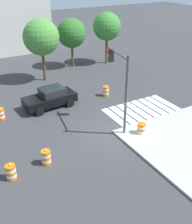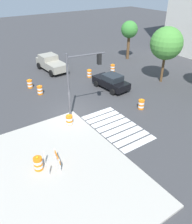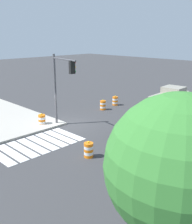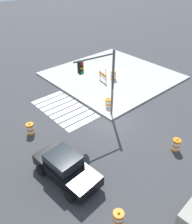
# 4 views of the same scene
# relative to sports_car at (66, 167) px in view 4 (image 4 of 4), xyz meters

# --- Properties ---
(ground_plane) EXTENTS (120.00, 120.00, 0.00)m
(ground_plane) POSITION_rel_sports_car_xyz_m (2.25, -6.00, -0.81)
(ground_plane) COLOR #38383A
(sidewalk_corner) EXTENTS (12.00, 12.00, 0.15)m
(sidewalk_corner) POSITION_rel_sports_car_xyz_m (8.25, -12.00, -0.74)
(sidewalk_corner) COLOR #ADA89E
(sidewalk_corner) RESTS_ON ground
(crosswalk_stripes) EXTENTS (5.85, 3.20, 0.02)m
(crosswalk_stripes) POSITION_rel_sports_car_xyz_m (6.25, -4.20, -0.80)
(crosswalk_stripes) COLOR silver
(crosswalk_stripes) RESTS_ON ground
(sports_car) EXTENTS (4.43, 2.40, 1.63)m
(sports_car) POSITION_rel_sports_car_xyz_m (0.00, 0.00, 0.00)
(sports_car) COLOR black
(sports_car) RESTS_ON ground
(traffic_barrel_near_corner) EXTENTS (0.56, 0.56, 1.02)m
(traffic_barrel_near_corner) POSITION_rel_sports_car_xyz_m (3.83, -7.22, -0.36)
(traffic_barrel_near_corner) COLOR orange
(traffic_barrel_near_corner) RESTS_ON ground
(traffic_barrel_median_near) EXTENTS (0.56, 0.56, 1.02)m
(traffic_barrel_median_near) POSITION_rel_sports_car_xyz_m (5.13, -0.42, -0.36)
(traffic_barrel_median_near) COLOR orange
(traffic_barrel_median_near) RESTS_ON ground
(traffic_barrel_far_curb) EXTENTS (0.56, 0.56, 1.02)m
(traffic_barrel_far_curb) POSITION_rel_sports_car_xyz_m (-4.13, -0.16, -0.36)
(traffic_barrel_far_curb) COLOR orange
(traffic_barrel_far_curb) RESTS_ON ground
(traffic_barrel_lane_center) EXTENTS (0.56, 0.56, 1.02)m
(traffic_barrel_lane_center) POSITION_rel_sports_car_xyz_m (-3.02, -6.95, -0.36)
(traffic_barrel_lane_center) COLOR orange
(traffic_barrel_lane_center) RESTS_ON ground
(traffic_barrel_on_sidewalk) EXTENTS (0.56, 0.56, 1.02)m
(traffic_barrel_on_sidewalk) POSITION_rel_sports_car_xyz_m (7.34, -11.32, -0.21)
(traffic_barrel_on_sidewalk) COLOR orange
(traffic_barrel_on_sidewalk) RESTS_ON sidewalk_corner
(construction_barricade) EXTENTS (1.36, 0.99, 1.00)m
(construction_barricade) POSITION_rel_sports_car_xyz_m (7.72, -10.35, -0.09)
(construction_barricade) COLOR silver
(construction_barricade) RESTS_ON sidewalk_corner
(traffic_light_pole) EXTENTS (0.76, 3.25, 5.50)m
(traffic_light_pole) POSITION_rel_sports_car_xyz_m (3.03, -5.48, 3.10)
(traffic_light_pole) COLOR #4C4C51
(traffic_light_pole) RESTS_ON sidewalk_corner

